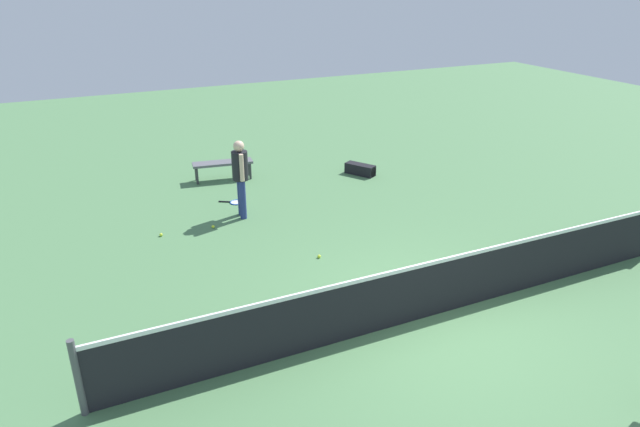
% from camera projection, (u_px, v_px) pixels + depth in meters
% --- Properties ---
extents(ground_plane, '(40.00, 40.00, 0.00)m').
position_uv_depth(ground_plane, '(428.00, 316.00, 8.79)').
color(ground_plane, '#4C7A4C').
extents(court_net, '(10.09, 0.09, 1.07)m').
position_uv_depth(court_net, '(431.00, 288.00, 8.60)').
color(court_net, '#4C4C51').
rests_on(court_net, ground_plane).
extents(player_near_side, '(0.38, 0.53, 1.70)m').
position_uv_depth(player_near_side, '(240.00, 172.00, 11.96)').
color(player_near_side, navy).
rests_on(player_near_side, ground_plane).
extents(tennis_racket_near_player, '(0.59, 0.45, 0.03)m').
position_uv_depth(tennis_racket_near_player, '(235.00, 202.00, 13.07)').
color(tennis_racket_near_player, blue).
rests_on(tennis_racket_near_player, ground_plane).
extents(tennis_ball_near_player, '(0.07, 0.07, 0.07)m').
position_uv_depth(tennis_ball_near_player, '(213.00, 227.00, 11.78)').
color(tennis_ball_near_player, '#C6E033').
rests_on(tennis_ball_near_player, ground_plane).
extents(tennis_ball_by_net, '(0.07, 0.07, 0.07)m').
position_uv_depth(tennis_ball_by_net, '(319.00, 256.00, 10.56)').
color(tennis_ball_by_net, '#C6E033').
rests_on(tennis_ball_by_net, ground_plane).
extents(tennis_ball_midcourt, '(0.07, 0.07, 0.07)m').
position_uv_depth(tennis_ball_midcourt, '(492.00, 276.00, 9.89)').
color(tennis_ball_midcourt, '#C6E033').
rests_on(tennis_ball_midcourt, ground_plane).
extents(tennis_ball_baseline, '(0.07, 0.07, 0.07)m').
position_uv_depth(tennis_ball_baseline, '(161.00, 235.00, 11.42)').
color(tennis_ball_baseline, '#C6E033').
rests_on(tennis_ball_baseline, ground_plane).
extents(courtside_bench, '(1.54, 0.61, 0.48)m').
position_uv_depth(courtside_bench, '(223.00, 164.00, 14.36)').
color(courtside_bench, '#595960').
rests_on(courtside_bench, ground_plane).
extents(equipment_bag, '(0.65, 0.83, 0.28)m').
position_uv_depth(equipment_bag, '(361.00, 170.00, 14.82)').
color(equipment_bag, black).
rests_on(equipment_bag, ground_plane).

